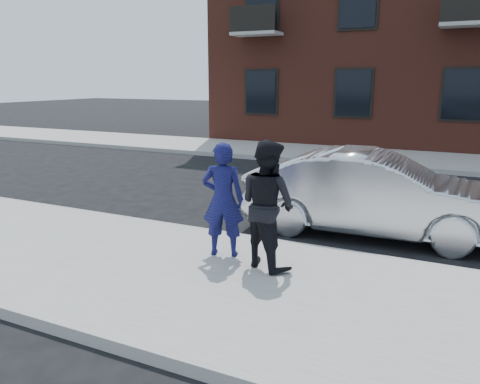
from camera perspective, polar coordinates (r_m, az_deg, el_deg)
The scene contains 8 objects.
ground at distance 5.91m, azimuth 21.44°, elevation -14.68°, with size 100.00×100.00×0.00m, color black.
near_sidewalk at distance 5.66m, azimuth 21.30°, elevation -15.16°, with size 50.00×3.50×0.15m, color gray.
near_curb at distance 7.30m, azimuth 22.44°, elevation -8.65°, with size 50.00×0.10×0.15m, color #999691.
far_sidewalk at distance 16.72m, azimuth 24.47°, elevation 3.28°, with size 50.00×3.50×0.15m, color gray.
far_curb at distance 14.94m, azimuth 24.28°, elevation 2.21°, with size 50.00×0.10×0.15m, color #999691.
silver_sedan at distance 8.56m, azimuth 16.09°, elevation -0.25°, with size 1.57×4.50×1.48m, color silver.
man_hoodie at distance 6.83m, azimuth -2.09°, elevation -0.94°, with size 0.71×0.57×1.69m.
man_peacoat at distance 6.41m, azimuth 3.36°, elevation -1.51°, with size 1.07×0.98×1.78m.
Camera 1 is at (0.18, -5.26, 2.71)m, focal length 35.00 mm.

